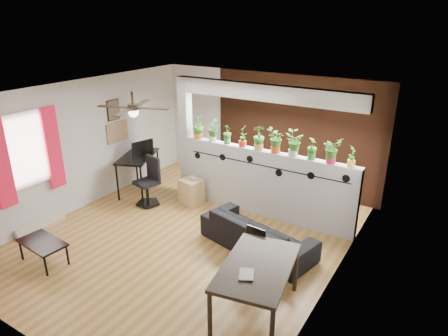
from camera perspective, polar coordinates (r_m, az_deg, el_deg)
room_shell at (r=6.80m, az=-5.55°, el=-0.29°), size 6.30×7.10×2.90m
partition_wall at (r=7.84m, az=5.94°, el=-2.24°), size 3.60×0.18×1.35m
ceiling_header at (r=7.32m, az=6.47°, el=10.60°), size 3.60×0.18×0.30m
pier_column at (r=8.57m, az=-5.46°, el=4.28°), size 0.22×0.20×2.60m
brick_panel at (r=8.91m, az=10.28°, el=4.69°), size 3.90×0.05×2.60m
vine_decal at (r=7.61m, az=5.73°, el=0.31°), size 3.31×0.01×0.30m
window_assembly at (r=7.81m, az=-26.33°, el=2.04°), size 0.09×1.30×1.55m
baseboard_heater at (r=8.33m, az=-24.69°, el=-7.23°), size 0.08×1.00×0.18m
corkboard at (r=9.11m, az=-14.99°, el=5.01°), size 0.03×0.60×0.45m
framed_art at (r=8.96m, az=-15.54°, el=7.99°), size 0.03×0.34×0.44m
ceiling_fan at (r=6.80m, az=-12.85°, el=8.22°), size 1.19×1.19×0.43m
potted_plant_0 at (r=8.30m, az=-3.70°, el=5.95°), size 0.30×0.32×0.48m
potted_plant_1 at (r=8.11m, az=-1.66°, el=5.42°), size 0.28×0.26×0.43m
potted_plant_2 at (r=7.94m, az=0.47°, el=4.92°), size 0.21×0.18×0.39m
potted_plant_3 at (r=7.76m, az=2.69°, el=4.69°), size 0.20×0.24×0.43m
potted_plant_4 at (r=7.60m, az=5.01°, el=4.44°), size 0.32×0.31×0.47m
potted_plant_5 at (r=7.46m, az=7.42°, el=4.00°), size 0.22×0.26×0.47m
potted_plant_6 at (r=7.33m, az=9.91°, el=3.56°), size 0.27×0.23×0.48m
potted_plant_7 at (r=7.22m, az=12.47°, el=2.80°), size 0.23×0.25×0.40m
potted_plant_8 at (r=7.11m, az=15.14°, el=2.54°), size 0.29×0.31×0.46m
potted_plant_9 at (r=7.04m, az=17.82°, el=1.70°), size 0.16×0.19×0.38m
sofa at (r=6.90m, az=4.79°, el=-9.34°), size 2.06×1.19×0.57m
cube_shelf at (r=8.48m, az=-4.65°, el=-3.36°), size 0.51×0.47×0.53m
cup at (r=8.32m, az=-4.43°, el=-1.45°), size 0.14×0.14×0.10m
computer_desk at (r=9.05m, az=-12.25°, el=1.30°), size 1.02×1.33×0.86m
monitor at (r=9.10m, az=-11.68°, el=2.56°), size 0.30×0.13×0.17m
office_chair at (r=8.48m, az=-10.64°, el=-2.32°), size 0.53×0.53×1.02m
dining_table at (r=5.33m, az=4.76°, el=-14.38°), size 1.09×1.54×0.77m
book at (r=5.10m, az=2.16°, el=-14.88°), size 0.27×0.30×0.02m
folding_chair at (r=6.07m, az=4.13°, el=-11.59°), size 0.37×0.37×0.84m
coffee_table at (r=7.12m, az=-24.52°, el=-9.83°), size 0.85×0.53×0.38m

